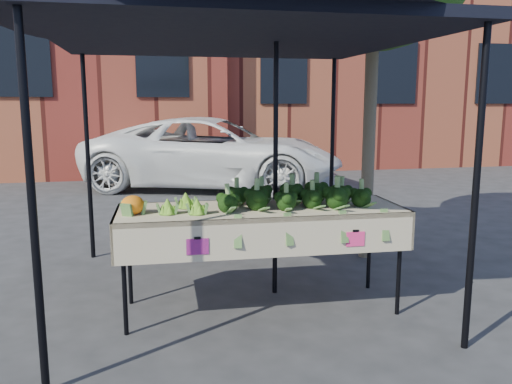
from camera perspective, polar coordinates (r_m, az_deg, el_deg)
The scene contains 9 objects.
ground at distance 4.73m, azimuth -0.39°, elevation -12.21°, with size 90.00×90.00×0.00m, color #29292C.
table at distance 4.47m, azimuth 0.53°, elevation -7.40°, with size 2.42×0.87×0.90m.
canopy at distance 4.69m, azimuth -2.23°, elevation 4.89°, with size 3.16×3.16×2.74m, color black, non-canonical shape.
broccoli_heap at distance 4.42m, azimuth 3.95°, elevation 0.02°, with size 1.36×0.56×0.24m, color black.
romanesco_cluster at distance 4.23m, azimuth -8.25°, elevation -0.88°, with size 0.42×0.46×0.19m, color #74AB2F.
cauliflower_pair at distance 4.20m, azimuth -13.47°, elevation -1.28°, with size 0.19×0.19×0.17m, color orange.
vehicle at distance 10.86m, azimuth -4.78°, elevation 14.48°, with size 2.45×1.48×5.32m, color white.
street_tree at distance 5.97m, azimuth 12.61°, elevation 12.23°, with size 2.08×2.08×4.09m, color #1E4C14, non-canonical shape.
building_right at distance 18.71m, azimuth 13.87°, elevation 17.16°, with size 12.00×8.00×8.50m, color maroon.
Camera 1 is at (-0.86, -4.30, 1.77)m, focal length 36.21 mm.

